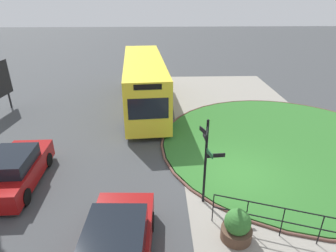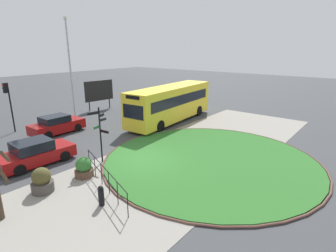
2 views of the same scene
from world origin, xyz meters
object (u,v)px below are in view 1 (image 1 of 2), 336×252
signpost_directional (206,156)px  planter_near_signpost (237,227)px  car_trailing (15,170)px  bus_yellow (144,82)px  car_oncoming (117,246)px

signpost_directional → planter_near_signpost: signpost_directional is taller
car_trailing → signpost_directional: bearing=-101.6°
car_trailing → planter_near_signpost: (-3.15, -8.20, -0.20)m
signpost_directional → car_trailing: signpost_directional is taller
signpost_directional → planter_near_signpost: (-1.80, -0.76, -1.51)m
signpost_directional → planter_near_signpost: size_ratio=3.08×
bus_yellow → car_trailing: bearing=-34.0°
signpost_directional → car_oncoming: signpost_directional is taller
signpost_directional → bus_yellow: (10.00, 2.56, -0.25)m
bus_yellow → planter_near_signpost: bus_yellow is taller
car_trailing → car_oncoming: (-3.95, -4.56, -0.01)m
car_trailing → planter_near_signpost: 8.78m
bus_yellow → car_oncoming: size_ratio=2.52×
signpost_directional → planter_near_signpost: 2.47m
signpost_directional → car_oncoming: (-2.60, 2.87, -1.32)m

